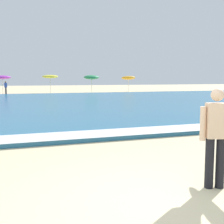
{
  "coord_description": "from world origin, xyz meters",
  "views": [
    {
      "loc": [
        -1.99,
        -3.89,
        1.89
      ],
      "look_at": [
        0.35,
        2.74,
        1.1
      ],
      "focal_mm": 47.77,
      "sensor_mm": 36.0,
      "label": 1
    }
  ],
  "objects_px": {
    "beach_umbrella_3": "(50,77)",
    "beach_umbrella_4": "(91,77)",
    "beach_umbrella_2": "(2,77)",
    "beachgoer_near_row_right": "(6,87)",
    "beach_umbrella_5": "(128,78)"
  },
  "relations": [
    {
      "from": "beach_umbrella_3",
      "to": "beach_umbrella_4",
      "type": "bearing_deg",
      "value": 6.72
    },
    {
      "from": "beach_umbrella_2",
      "to": "beach_umbrella_4",
      "type": "xyz_separation_m",
      "value": [
        11.29,
        -1.3,
        0.01
      ]
    },
    {
      "from": "beach_umbrella_2",
      "to": "beach_umbrella_3",
      "type": "distance_m",
      "value": 6.04
    },
    {
      "from": "beach_umbrella_2",
      "to": "beachgoer_near_row_right",
      "type": "height_order",
      "value": "beach_umbrella_2"
    },
    {
      "from": "beach_umbrella_3",
      "to": "beach_umbrella_4",
      "type": "distance_m",
      "value": 5.62
    },
    {
      "from": "beach_umbrella_3",
      "to": "beachgoer_near_row_right",
      "type": "xyz_separation_m",
      "value": [
        -5.33,
        -0.45,
        -1.3
      ]
    },
    {
      "from": "beach_umbrella_2",
      "to": "beachgoer_near_row_right",
      "type": "xyz_separation_m",
      "value": [
        0.38,
        -2.41,
        -1.21
      ]
    },
    {
      "from": "beach_umbrella_2",
      "to": "beach_umbrella_4",
      "type": "relative_size",
      "value": 0.96
    },
    {
      "from": "beach_umbrella_3",
      "to": "beach_umbrella_5",
      "type": "height_order",
      "value": "beach_umbrella_3"
    },
    {
      "from": "beach_umbrella_4",
      "to": "beach_umbrella_5",
      "type": "distance_m",
      "value": 5.9
    },
    {
      "from": "beach_umbrella_4",
      "to": "beach_umbrella_5",
      "type": "xyz_separation_m",
      "value": [
        5.81,
        1.04,
        -0.07
      ]
    },
    {
      "from": "beach_umbrella_4",
      "to": "beachgoer_near_row_right",
      "type": "xyz_separation_m",
      "value": [
        -10.9,
        -1.1,
        -1.22
      ]
    },
    {
      "from": "beach_umbrella_3",
      "to": "beach_umbrella_5",
      "type": "xyz_separation_m",
      "value": [
        11.38,
        1.7,
        -0.15
      ]
    },
    {
      "from": "beach_umbrella_4",
      "to": "beachgoer_near_row_right",
      "type": "relative_size",
      "value": 1.52
    },
    {
      "from": "beach_umbrella_5",
      "to": "beachgoer_near_row_right",
      "type": "distance_m",
      "value": 16.89
    }
  ]
}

